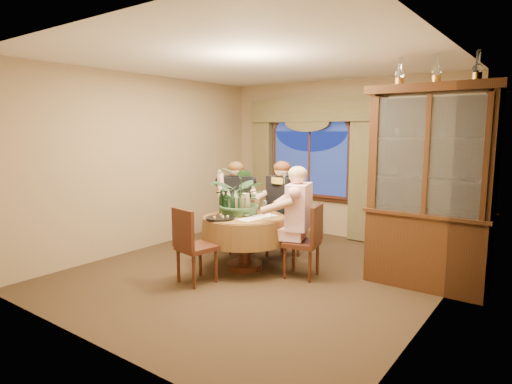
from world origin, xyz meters
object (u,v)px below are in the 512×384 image
Objects in this scene: oil_lamp_left at (400,72)px; chair_right at (302,241)px; wine_bottle_0 at (238,201)px; wine_bottle_4 at (233,204)px; chair_back at (240,222)px; person_scarf at (283,210)px; oil_lamp_center at (437,69)px; wine_bottle_5 at (228,200)px; person_back at (236,207)px; china_cabinet at (430,188)px; chair_front_left at (197,245)px; wine_bottle_3 at (226,202)px; dining_table at (244,242)px; oil_lamp_right at (478,66)px; stoneware_vase at (245,204)px; chair_back_right at (283,226)px; wine_bottle_1 at (236,202)px; olive_bowl at (245,215)px; wine_bottle_2 at (221,202)px; centerpiece_plant at (242,174)px; person_pink at (299,221)px.

chair_right is at bearing -148.27° from oil_lamp_left.
wine_bottle_0 is 1.00× the size of wine_bottle_4.
chair_back is 0.65× the size of person_scarf.
wine_bottle_5 is at bearing -165.57° from oil_lamp_center.
wine_bottle_0 is at bearing 84.49° from person_back.
china_cabinet is 2.55× the size of chair_front_left.
chair_right is at bearing 55.45° from chair_front_left.
oil_lamp_center is 3.16m from wine_bottle_3.
dining_table is 3.58× the size of oil_lamp_right.
stoneware_vase is at bearing 121.75° from dining_table.
person_scarf is (-2.09, -0.01, -1.89)m from oil_lamp_center.
wine_bottle_1 is at bearing 76.74° from chair_back_right.
oil_lamp_left reaches higher than wine_bottle_3.
oil_lamp_left is at bearing 21.52° from wine_bottle_3.
oil_lamp_left is 2.85m from wine_bottle_5.
wine_bottle_5 is at bearing 160.70° from olive_bowl.
person_back reaches higher than wine_bottle_2.
wine_bottle_4 reaches higher than chair_back.
chair_right and chair_back have the same top height.
wine_bottle_3 is at bearing 170.15° from wine_bottle_4.
wine_bottle_2 is at bearing -164.56° from oil_lamp_right.
wine_bottle_3 is (-2.10, -0.83, -1.71)m from oil_lamp_left.
oil_lamp_left is at bearing 140.98° from chair_back.
dining_table is 0.87m from person_back.
wine_bottle_4 is at bearing -66.33° from wine_bottle_0.
wine_bottle_4 is (-0.03, -0.16, -0.41)m from centerpiece_plant.
chair_front_left is 0.66× the size of person_pink.
person_scarf is (0.29, 1.56, 0.26)m from chair_front_left.
chair_right is 0.94m from person_scarf.
person_pink is (1.32, -0.42, 0.25)m from chair_back.
chair_back_right is at bearing 179.68° from oil_lamp_right.
wine_bottle_3 is (0.07, 0.01, 0.00)m from wine_bottle_2.
oil_lamp_right is at bearing 11.90° from wine_bottle_0.
olive_bowl is (-0.78, -0.20, 0.29)m from chair_right.
oil_lamp_left reaches higher than chair_right.
person_back is at bearing 131.70° from wine_bottle_0.
person_scarf is (-0.68, 0.60, 0.26)m from chair_right.
person_back reaches higher than wine_bottle_4.
dining_table is at bearing 90.00° from person_pink.
china_cabinet is at bearing 180.00° from oil_lamp_right.
china_cabinet reaches higher than chair_right.
oil_lamp_center reaches higher than person_pink.
stoneware_vase is at bearing 82.90° from chair_back_right.
person_back is at bearing 28.68° from chair_back_right.
stoneware_vase is (-0.81, -0.11, 0.17)m from person_pink.
wine_bottle_3 is (-0.42, -0.84, 0.44)m from chair_back_right.
wine_bottle_5 is at bearing 63.01° from chair_back_right.
person_back is 10.00× the size of olive_bowl.
olive_bowl is (0.18, 0.76, 0.29)m from chair_front_left.
person_scarf is 0.71m from stoneware_vase.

